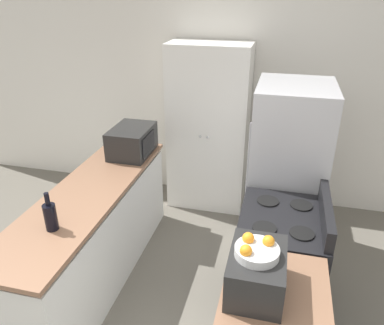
{
  "coord_description": "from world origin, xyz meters",
  "views": [
    {
      "loc": [
        0.72,
        -1.21,
        2.47
      ],
      "look_at": [
        0.0,
        1.65,
        1.05
      ],
      "focal_mm": 35.0,
      "sensor_mm": 36.0,
      "label": 1
    }
  ],
  "objects": [
    {
      "name": "microwave",
      "position": [
        -0.7,
        2.0,
        1.04
      ],
      "size": [
        0.38,
        0.51,
        0.28
      ],
      "color": "black",
      "rests_on": "counter_left"
    },
    {
      "name": "fruit_bowl",
      "position": [
        0.66,
        0.42,
        1.18
      ],
      "size": [
        0.24,
        0.24,
        0.1
      ],
      "color": "silver",
      "rests_on": "toaster_oven"
    },
    {
      "name": "wall_back",
      "position": [
        0.0,
        3.03,
        1.3
      ],
      "size": [
        7.0,
        0.06,
        2.6
      ],
      "color": "silver",
      "rests_on": "ground_plane"
    },
    {
      "name": "stove",
      "position": [
        0.81,
        1.21,
        0.46
      ],
      "size": [
        0.66,
        0.78,
        1.06
      ],
      "color": "black",
      "rests_on": "ground_plane"
    },
    {
      "name": "wine_bottle",
      "position": [
        -0.76,
        0.66,
        1.01
      ],
      "size": [
        0.09,
        0.09,
        0.29
      ],
      "color": "black",
      "rests_on": "counter_left"
    },
    {
      "name": "toaster_oven",
      "position": [
        0.67,
        0.43,
        1.03
      ],
      "size": [
        0.31,
        0.43,
        0.25
      ],
      "color": "black",
      "rests_on": "counter_right"
    },
    {
      "name": "counter_left",
      "position": [
        -0.79,
        1.21,
        0.44
      ],
      "size": [
        0.6,
        2.21,
        0.9
      ],
      "color": "silver",
      "rests_on": "ground_plane"
    },
    {
      "name": "refrigerator",
      "position": [
        0.82,
        2.03,
        0.85
      ],
      "size": [
        0.69,
        0.78,
        1.7
      ],
      "color": "#B7B7BC",
      "rests_on": "ground_plane"
    },
    {
      "name": "pantry_cabinet",
      "position": [
        -0.08,
        2.75,
        0.96
      ],
      "size": [
        0.89,
        0.5,
        1.91
      ],
      "color": "white",
      "rests_on": "ground_plane"
    }
  ]
}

